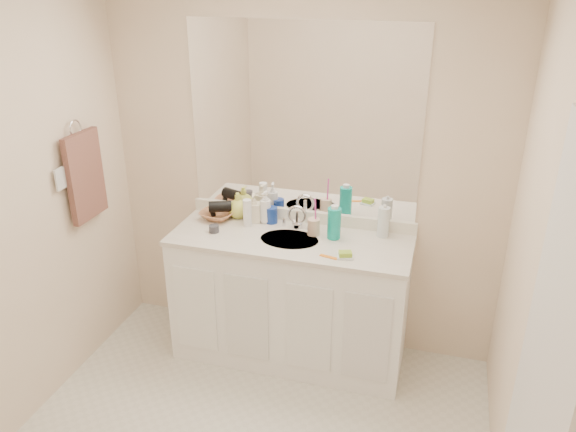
# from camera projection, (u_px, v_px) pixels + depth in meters

# --- Properties ---
(wall_back) EXTENTS (2.60, 0.02, 2.40)m
(wall_back) POSITION_uv_depth(u_px,v_px,m) (302.00, 175.00, 3.63)
(wall_back) COLOR beige
(wall_back) RESTS_ON floor
(wall_right) EXTENTS (0.02, 2.60, 2.40)m
(wall_right) POSITION_uv_depth(u_px,v_px,m) (541.00, 317.00, 2.15)
(wall_right) COLOR beige
(wall_right) RESTS_ON floor
(vanity_cabinet) EXTENTS (1.50, 0.55, 0.85)m
(vanity_cabinet) POSITION_uv_depth(u_px,v_px,m) (290.00, 300.00, 3.70)
(vanity_cabinet) COLOR white
(vanity_cabinet) RESTS_ON floor
(countertop) EXTENTS (1.52, 0.57, 0.03)m
(countertop) POSITION_uv_depth(u_px,v_px,m) (290.00, 240.00, 3.52)
(countertop) COLOR silver
(countertop) RESTS_ON vanity_cabinet
(backsplash) EXTENTS (1.52, 0.03, 0.08)m
(backsplash) POSITION_uv_depth(u_px,v_px,m) (301.00, 216.00, 3.73)
(backsplash) COLOR white
(backsplash) RESTS_ON countertop
(sink_basin) EXTENTS (0.37, 0.37, 0.02)m
(sink_basin) POSITION_uv_depth(u_px,v_px,m) (289.00, 241.00, 3.50)
(sink_basin) COLOR beige
(sink_basin) RESTS_ON countertop
(faucet) EXTENTS (0.02, 0.02, 0.11)m
(faucet) POSITION_uv_depth(u_px,v_px,m) (297.00, 220.00, 3.63)
(faucet) COLOR silver
(faucet) RESTS_ON countertop
(mirror) EXTENTS (1.48, 0.01, 1.20)m
(mirror) POSITION_uv_depth(u_px,v_px,m) (302.00, 121.00, 3.48)
(mirror) COLOR white
(mirror) RESTS_ON wall_back
(blue_mug) EXTENTS (0.08, 0.08, 0.11)m
(blue_mug) POSITION_uv_depth(u_px,v_px,m) (272.00, 215.00, 3.71)
(blue_mug) COLOR navy
(blue_mug) RESTS_ON countertop
(tan_cup) EXTENTS (0.10, 0.10, 0.11)m
(tan_cup) POSITION_uv_depth(u_px,v_px,m) (314.00, 227.00, 3.54)
(tan_cup) COLOR beige
(tan_cup) RESTS_ON countertop
(toothbrush) EXTENTS (0.01, 0.04, 0.20)m
(toothbrush) POSITION_uv_depth(u_px,v_px,m) (315.00, 213.00, 3.50)
(toothbrush) COLOR #EC3EAC
(toothbrush) RESTS_ON tan_cup
(mouthwash_bottle) EXTENTS (0.10, 0.10, 0.20)m
(mouthwash_bottle) POSITION_uv_depth(u_px,v_px,m) (334.00, 223.00, 3.47)
(mouthwash_bottle) COLOR #0DA193
(mouthwash_bottle) RESTS_ON countertop
(clear_pump_bottle) EXTENTS (0.08, 0.08, 0.19)m
(clear_pump_bottle) POSITION_uv_depth(u_px,v_px,m) (383.00, 222.00, 3.50)
(clear_pump_bottle) COLOR silver
(clear_pump_bottle) RESTS_ON countertop
(soap_dish) EXTENTS (0.11, 0.09, 0.01)m
(soap_dish) POSITION_uv_depth(u_px,v_px,m) (345.00, 257.00, 3.27)
(soap_dish) COLOR white
(soap_dish) RESTS_ON countertop
(green_soap) EXTENTS (0.09, 0.07, 0.03)m
(green_soap) POSITION_uv_depth(u_px,v_px,m) (345.00, 254.00, 3.26)
(green_soap) COLOR #90B82C
(green_soap) RESTS_ON soap_dish
(orange_comb) EXTENTS (0.12, 0.05, 0.00)m
(orange_comb) POSITION_uv_depth(u_px,v_px,m) (329.00, 257.00, 3.28)
(orange_comb) COLOR orange
(orange_comb) RESTS_ON countertop
(dark_jar) EXTENTS (0.08, 0.08, 0.05)m
(dark_jar) POSITION_uv_depth(u_px,v_px,m) (214.00, 229.00, 3.58)
(dark_jar) COLOR #37363D
(dark_jar) RESTS_ON countertop
(extra_white_bottle) EXTENTS (0.06, 0.06, 0.18)m
(extra_white_bottle) POSITION_uv_depth(u_px,v_px,m) (247.00, 213.00, 3.65)
(extra_white_bottle) COLOR white
(extra_white_bottle) RESTS_ON countertop
(soap_bottle_white) EXTENTS (0.10, 0.10, 0.22)m
(soap_bottle_white) POSITION_uv_depth(u_px,v_px,m) (266.00, 207.00, 3.69)
(soap_bottle_white) COLOR white
(soap_bottle_white) RESTS_ON countertop
(soap_bottle_cream) EXTENTS (0.11, 0.11, 0.19)m
(soap_bottle_cream) POSITION_uv_depth(u_px,v_px,m) (254.00, 208.00, 3.71)
(soap_bottle_cream) COLOR #F4E8C7
(soap_bottle_cream) RESTS_ON countertop
(soap_bottle_yellow) EXTENTS (0.17, 0.17, 0.18)m
(soap_bottle_yellow) POSITION_uv_depth(u_px,v_px,m) (238.00, 205.00, 3.77)
(soap_bottle_yellow) COLOR #D6DC55
(soap_bottle_yellow) RESTS_ON countertop
(wicker_basket) EXTENTS (0.26, 0.26, 0.06)m
(wicker_basket) POSITION_uv_depth(u_px,v_px,m) (218.00, 215.00, 3.78)
(wicker_basket) COLOR #AC6B45
(wicker_basket) RESTS_ON countertop
(hair_dryer) EXTENTS (0.17, 0.13, 0.08)m
(hair_dryer) POSITION_uv_depth(u_px,v_px,m) (220.00, 206.00, 3.75)
(hair_dryer) COLOR black
(hair_dryer) RESTS_ON wicker_basket
(towel_ring) EXTENTS (0.01, 0.11, 0.11)m
(towel_ring) POSITION_uv_depth(u_px,v_px,m) (75.00, 128.00, 3.35)
(towel_ring) COLOR silver
(towel_ring) RESTS_ON wall_left
(hand_towel) EXTENTS (0.04, 0.32, 0.55)m
(hand_towel) POSITION_uv_depth(u_px,v_px,m) (85.00, 176.00, 3.47)
(hand_towel) COLOR #51312B
(hand_towel) RESTS_ON towel_ring
(switch_plate) EXTENTS (0.01, 0.08, 0.13)m
(switch_plate) POSITION_uv_depth(u_px,v_px,m) (60.00, 179.00, 3.28)
(switch_plate) COLOR silver
(switch_plate) RESTS_ON wall_left
(door) EXTENTS (0.02, 0.82, 2.00)m
(door) POSITION_uv_depth(u_px,v_px,m) (537.00, 410.00, 1.97)
(door) COLOR white
(door) RESTS_ON floor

